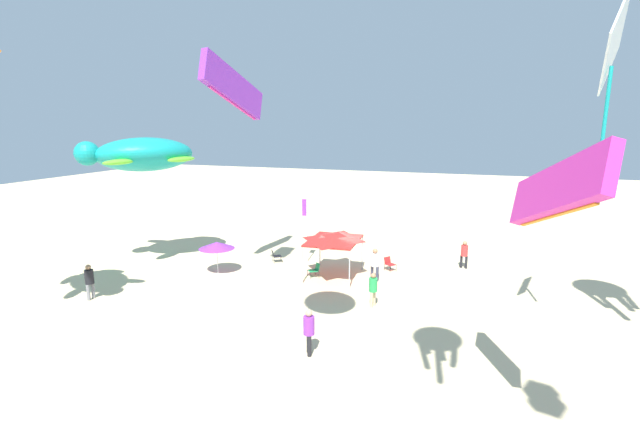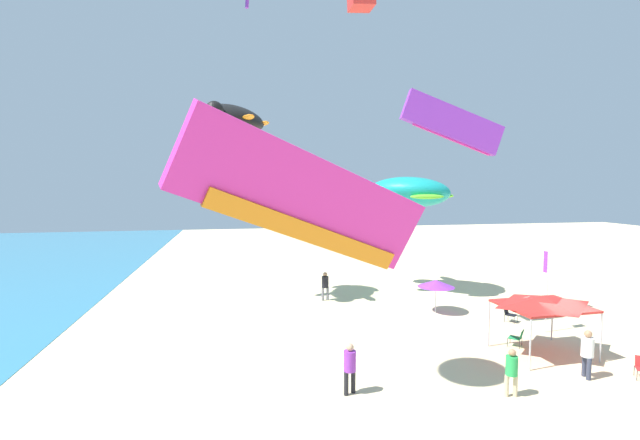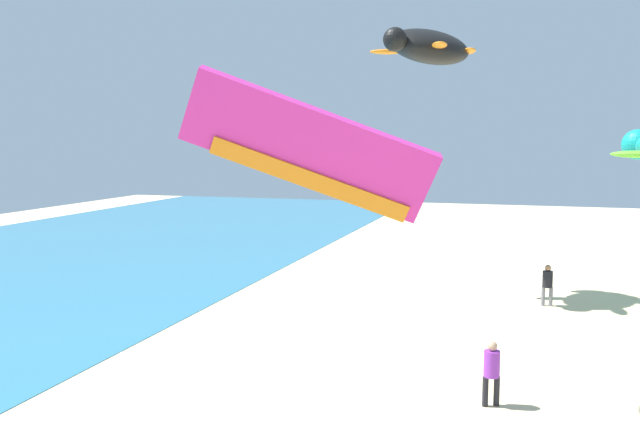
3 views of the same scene
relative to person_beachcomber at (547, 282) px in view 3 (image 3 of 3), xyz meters
name	(u,v)px [view 3 (image 3 of 3)]	position (x,y,z in m)	size (l,w,h in m)	color
person_beachcomber	(547,282)	(0.00, 0.00, 0.00)	(0.45, 0.50, 1.88)	slate
person_by_tent	(492,368)	(-12.77, 1.72, 0.00)	(0.45, 0.47, 1.88)	black
kite_turtle_black	(428,47)	(0.47, 5.66, 10.63)	(5.50, 5.46, 2.37)	black
kite_parafoil_magenta	(311,148)	(-20.60, 4.52, 6.24)	(1.93, 4.46, 2.75)	#E02D9E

